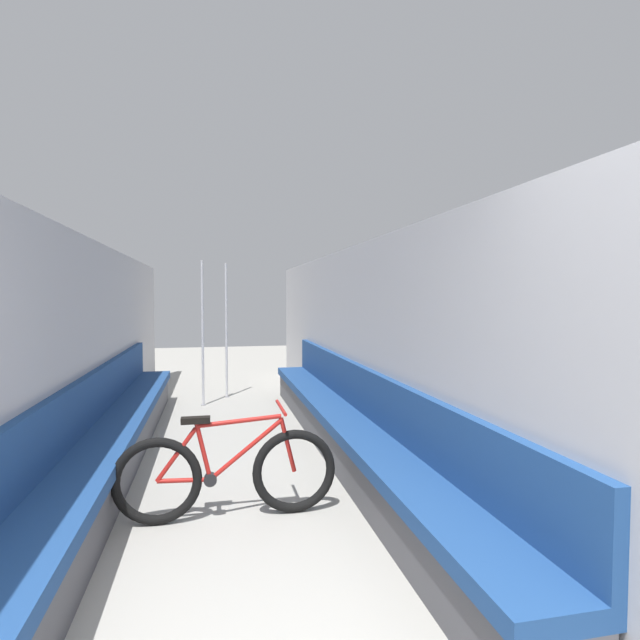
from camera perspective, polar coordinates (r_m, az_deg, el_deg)
The scene contains 7 objects.
wall_left at distance 4.95m, azimuth -25.73°, elevation -3.58°, with size 0.10×10.71×2.13m, color #B2B2B7.
wall_right at distance 5.05m, azimuth 5.52°, elevation -3.21°, with size 0.10×10.71×2.13m, color #B2B2B7.
bench_seat_row_left at distance 4.95m, azimuth -22.86°, elevation -12.59°, with size 0.46×6.40×0.89m.
bench_seat_row_right at distance 5.03m, azimuth 2.97°, elevation -12.14°, with size 0.46×6.40×0.89m.
bicycle at distance 3.76m, azimuth -10.55°, elevation -16.87°, with size 1.57×0.46×0.79m.
grab_pole_near at distance 7.43m, azimuth -13.27°, elevation -1.69°, with size 0.08×0.08×2.11m.
grab_pole_far at distance 7.97m, azimuth -10.66°, elevation -1.37°, with size 0.08×0.08×2.11m.
Camera 1 is at (-0.18, -1.03, 1.58)m, focal length 28.00 mm.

